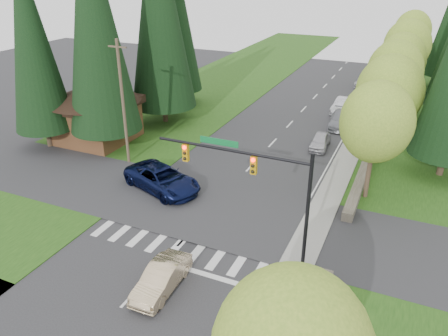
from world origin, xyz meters
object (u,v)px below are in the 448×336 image
Objects in this scene: sedan_champagne at (162,278)px; parked_car_d at (361,99)px; parked_car_c at (343,106)px; suv_navy at (162,179)px; parked_car_e at (366,80)px; parked_car_b at (341,120)px; parked_car_a at (320,141)px.

sedan_champagne reaches higher than parked_car_d.
parked_car_c is at bearing 82.87° from sedan_champagne.
sedan_champagne is at bearing -89.87° from parked_car_c.
suv_navy is at bearing -104.72° from parked_car_c.
suv_navy is 1.22× the size of parked_car_e.
suv_navy reaches higher than parked_car_b.
parked_car_d is at bearing 81.31° from parked_car_a.
parked_car_c reaches higher than parked_car_a.
parked_car_e is (0.64, 23.61, 0.11)m from parked_car_a.
parked_car_e is (0.04, 17.28, 0.01)m from parked_car_b.
sedan_champagne is 32.88m from parked_car_c.
parked_car_e is at bearing 92.56° from parked_car_c.
parked_car_d is (10.06, 27.23, -0.21)m from suv_navy.
parked_car_b reaches higher than parked_car_a.
parked_car_b is 1.29× the size of parked_car_d.
parked_car_d is 8.89m from parked_car_e.
parked_car_a is 0.74× the size of parked_car_b.
parked_car_d is at bearing -0.47° from suv_navy.
sedan_champagne is 0.88× the size of parked_car_c.
parked_car_c is 0.92× the size of parked_car_e.
parked_car_a is at bearing -84.50° from parked_car_c.
parked_car_d is at bearing 81.24° from sedan_champagne.
parked_car_c is at bearing -0.41° from suv_navy.
parked_car_d is (1.40, 14.75, 0.03)m from parked_car_a.
suv_navy is 1.60× the size of parked_car_d.
parked_car_a is 6.36m from parked_car_b.
suv_navy is at bearing -121.84° from parked_car_b.
parked_car_b is at bearing -86.64° from parked_car_e.
parked_car_a is 0.73× the size of parked_car_e.
parked_car_a is 11.05m from parked_car_c.
suv_navy is at bearing -128.05° from parked_car_a.
parked_car_a is at bearing -101.07° from parked_car_b.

